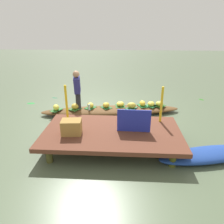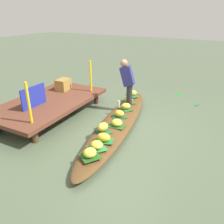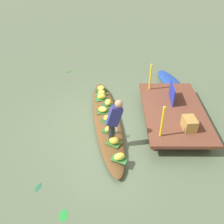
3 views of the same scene
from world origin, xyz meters
The scene contains 31 objects.
canal_water centered at (0.00, 0.00, 0.00)m, with size 40.00×40.00×0.00m, color #516046.
dock_platform centered at (-0.15, 2.01, 0.35)m, with size 3.20×1.80×0.41m.
vendor_boat centered at (0.00, 0.00, 0.11)m, with size 4.50×0.77×0.22m, color brown.
moored_boat centered at (-2.28, 2.42, 0.10)m, with size 2.30×0.61×0.21m, color navy.
leaf_mat_0 centered at (-1.60, -0.24, 0.23)m, with size 0.33×0.33×0.01m, color #25561D.
banana_bunch_0 centered at (-1.60, -0.24, 0.30)m, with size 0.24×0.25×0.16m, color yellow.
leaf_mat_1 centered at (1.13, 0.21, 0.23)m, with size 0.36×0.29×0.01m, color #316425.
banana_bunch_1 centered at (1.13, 0.21, 0.31)m, with size 0.26×0.23×0.18m, color gold.
leaf_mat_2 centered at (0.66, 0.08, 0.23)m, with size 0.35×0.25×0.01m, color #226529.
banana_bunch_2 centered at (0.66, 0.08, 0.31)m, with size 0.25×0.19×0.17m, color gold.
leaf_mat_3 centered at (-1.31, -0.21, 0.23)m, with size 0.32×0.32×0.01m, color #2F8241.
banana_bunch_3 centered at (-1.31, -0.21, 0.30)m, with size 0.23×0.25×0.15m, color yellow.
leaf_mat_4 centered at (-0.30, -0.13, 0.23)m, with size 0.36×0.31×0.01m, color #2B5A25.
banana_bunch_4 centered at (-0.30, -0.13, 0.30)m, with size 0.26×0.24×0.15m, color yellow.
leaf_mat_5 centered at (0.16, 0.03, 0.23)m, with size 0.34×0.28×0.01m, color #255A29.
banana_bunch_5 centered at (0.16, 0.03, 0.31)m, with size 0.24×0.21×0.17m, color gold.
leaf_mat_6 centered at (1.70, 0.34, 0.23)m, with size 0.39×0.24×0.01m, color #2F7131.
banana_bunch_6 centered at (1.70, 0.34, 0.31)m, with size 0.28×0.18×0.18m, color #EADF48.
leaf_mat_7 centered at (-0.66, 0.03, 0.23)m, with size 0.40×0.28×0.01m, color #265832.
banana_bunch_7 centered at (-0.66, 0.03, 0.32)m, with size 0.28×0.21×0.19m, color gold.
leaf_mat_8 centered at (-1.03, -0.20, 0.23)m, with size 0.38×0.24×0.01m, color #247232.
banana_bunch_8 centered at (-1.03, -0.20, 0.31)m, with size 0.27×0.18×0.18m, color yellow.
vendor_person centered at (1.02, 0.21, 0.92)m, with size 0.24×0.44×1.25m.
water_bottle centered at (0.67, 0.29, 0.32)m, with size 0.06×0.06×0.20m, color silver.
market_banner centered at (-0.65, 2.01, 0.67)m, with size 0.76×0.03×0.53m, color #202B9E.
railing_post_west centered at (-1.35, 1.41, 0.86)m, with size 0.06×0.06×0.91m, color yellow.
railing_post_east centered at (1.05, 1.41, 0.86)m, with size 0.06×0.06×0.91m, color yellow.
produce_crate centered at (0.75, 2.21, 0.57)m, with size 0.44×0.32×0.33m, color olive.
drifting_plant_0 centered at (2.36, -1.51, 0.00)m, with size 0.26×0.11×0.01m, color #1E5E3C.
drifting_plant_1 centered at (3.05, -0.82, 0.00)m, with size 0.29×0.18×0.01m, color #218531.
drifting_plant_2 centered at (-3.45, -1.65, 0.00)m, with size 0.22×0.13×0.01m, color #216E15.
Camera 3 is at (5.91, 0.17, 4.63)m, focal length 39.58 mm.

